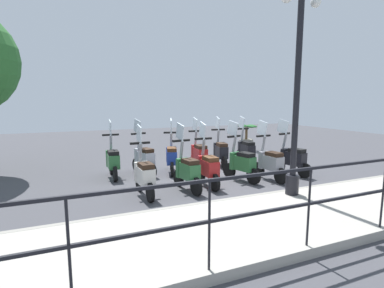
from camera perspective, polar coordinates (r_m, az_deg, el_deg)
ground_plane at (r=8.18m, az=3.80°, el=-6.23°), size 28.00×28.00×0.00m
promenade_walkway at (r=5.67m, az=18.81°, el=-12.65°), size 2.20×20.00×0.15m
fence_railing at (r=4.74m, az=27.83°, el=-6.85°), size 0.04×16.03×1.07m
lamp_post_near at (r=6.28m, az=19.26°, el=7.75°), size 0.26×0.90×4.28m
potted_palm at (r=12.51m, az=10.29°, el=0.86°), size 1.06×0.66×1.05m
scooter_near_0 at (r=8.67m, az=18.51°, el=-2.55°), size 1.21×0.52×1.54m
scooter_near_1 at (r=7.97m, az=14.60°, el=-3.32°), size 1.23×0.44×1.54m
scooter_near_2 at (r=7.74m, az=9.39°, el=-3.50°), size 1.21×0.53×1.54m
scooter_near_3 at (r=7.16m, az=3.02°, el=-4.38°), size 1.23×0.44×1.54m
scooter_near_4 at (r=6.83m, az=-0.95°, el=-5.01°), size 1.23×0.44×1.54m
scooter_near_5 at (r=6.51m, az=-9.09°, el=-5.77°), size 1.23×0.44×1.54m
scooter_far_0 at (r=9.74m, az=10.21°, el=-1.06°), size 1.23×0.44×1.54m
scooter_far_1 at (r=9.34m, az=5.43°, el=-1.37°), size 1.22×0.49×1.54m
scooter_far_2 at (r=8.88m, az=1.32°, el=-1.84°), size 1.23×0.44×1.54m
scooter_far_3 at (r=8.47m, az=-3.90°, el=-2.37°), size 1.19×0.55×1.54m
scooter_far_4 at (r=8.37m, az=-9.15°, el=-2.59°), size 1.21×0.53×1.54m
scooter_far_5 at (r=8.21m, az=-14.86°, el=-2.99°), size 1.23×0.44×1.54m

